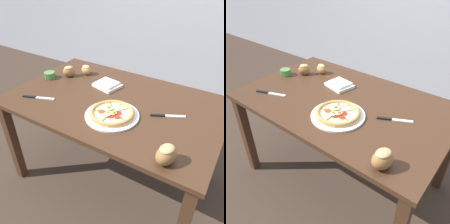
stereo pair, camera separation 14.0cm
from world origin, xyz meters
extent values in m
plane|color=#3D2D23|center=(0.00, 0.00, 0.00)|extent=(12.00, 12.00, 0.00)
cube|color=#422819|center=(0.00, 0.00, 0.71)|extent=(1.40, 0.89, 0.03)
cube|color=#422819|center=(-0.65, -0.39, 0.35)|extent=(0.06, 0.06, 0.70)
cube|color=#422819|center=(-0.65, 0.39, 0.35)|extent=(0.06, 0.06, 0.70)
cube|color=#422819|center=(0.65, 0.39, 0.35)|extent=(0.06, 0.06, 0.70)
cylinder|color=white|center=(0.09, -0.17, 0.73)|extent=(0.33, 0.33, 0.01)
cylinder|color=#DBB775|center=(0.09, -0.17, 0.75)|extent=(0.27, 0.27, 0.01)
cylinder|color=beige|center=(0.09, -0.17, 0.75)|extent=(0.23, 0.23, 0.00)
torus|color=tan|center=(0.09, -0.17, 0.75)|extent=(0.27, 0.27, 0.03)
cube|color=#472D19|center=(0.14, -0.19, 0.76)|extent=(0.11, 0.04, 0.00)
cube|color=#472D19|center=(0.12, -0.12, 0.76)|extent=(0.07, 0.09, 0.00)
cube|color=#472D19|center=(0.05, -0.12, 0.76)|extent=(0.07, 0.09, 0.00)
cube|color=#472D19|center=(0.03, -0.19, 0.76)|extent=(0.11, 0.04, 0.00)
cube|color=#472D19|center=(0.09, -0.22, 0.76)|extent=(0.01, 0.11, 0.00)
cylinder|color=red|center=(0.10, -0.21, 0.76)|extent=(0.05, 0.05, 0.00)
cylinder|color=red|center=(0.03, -0.19, 0.76)|extent=(0.04, 0.04, 0.00)
cylinder|color=red|center=(0.13, -0.16, 0.76)|extent=(0.04, 0.04, 0.00)
cylinder|color=red|center=(0.14, -0.19, 0.76)|extent=(0.04, 0.04, 0.00)
ellipsoid|color=white|center=(0.06, -0.15, 0.76)|extent=(0.06, 0.06, 0.01)
sphere|color=orange|center=(0.05, -0.15, 0.77)|extent=(0.02, 0.02, 0.02)
ellipsoid|color=white|center=(0.08, -0.20, 0.76)|extent=(0.05, 0.06, 0.01)
sphere|color=#F4AD1E|center=(0.08, -0.20, 0.77)|extent=(0.02, 0.02, 0.02)
ellipsoid|color=white|center=(0.10, -0.18, 0.76)|extent=(0.06, 0.06, 0.01)
sphere|color=#F4AD1E|center=(0.11, -0.18, 0.77)|extent=(0.02, 0.02, 0.02)
cylinder|color=#386B23|center=(0.06, -0.16, 0.76)|extent=(0.01, 0.01, 0.00)
cylinder|color=#477A2D|center=(0.09, -0.07, 0.76)|extent=(0.01, 0.01, 0.00)
cylinder|color=#2D5B1E|center=(0.08, -0.15, 0.76)|extent=(0.01, 0.01, 0.00)
cylinder|color=#386B23|center=(0.08, -0.18, 0.76)|extent=(0.01, 0.01, 0.00)
cylinder|color=#2D5B1E|center=(0.08, -0.22, 0.76)|extent=(0.02, 0.02, 0.00)
cylinder|color=#2D5B1E|center=(0.13, -0.14, 0.76)|extent=(0.01, 0.01, 0.00)
cylinder|color=#386B23|center=(0.05, -0.18, 0.76)|extent=(0.01, 0.01, 0.00)
cylinder|color=#4C8442|center=(-0.59, 0.02, 0.75)|extent=(0.08, 0.08, 0.05)
cylinder|color=#AD1423|center=(-0.59, 0.02, 0.76)|extent=(0.07, 0.07, 0.03)
cylinder|color=#4C8442|center=(-0.55, 0.02, 0.75)|extent=(0.01, 0.01, 0.05)
cylinder|color=#4C8442|center=(-0.57, 0.05, 0.75)|extent=(0.01, 0.01, 0.05)
cylinder|color=#4C8442|center=(-0.59, 0.06, 0.75)|extent=(0.01, 0.01, 0.05)
cylinder|color=#4C8442|center=(-0.62, 0.05, 0.75)|extent=(0.01, 0.01, 0.05)
cylinder|color=#4C8442|center=(-0.64, 0.02, 0.75)|extent=(0.01, 0.01, 0.05)
cylinder|color=#4C8442|center=(-0.62, -0.01, 0.75)|extent=(0.01, 0.01, 0.05)
cylinder|color=#4C8442|center=(-0.59, -0.02, 0.75)|extent=(0.01, 0.01, 0.05)
cylinder|color=#4C8442|center=(-0.57, -0.01, 0.75)|extent=(0.01, 0.01, 0.05)
cube|color=white|center=(-0.14, 0.13, 0.74)|extent=(0.20, 0.19, 0.02)
cube|color=white|center=(-0.14, 0.13, 0.76)|extent=(0.16, 0.14, 0.02)
ellipsoid|color=olive|center=(-0.49, 0.12, 0.77)|extent=(0.12, 0.12, 0.08)
ellipsoid|color=tan|center=(-0.49, 0.12, 0.80)|extent=(0.08, 0.08, 0.02)
ellipsoid|color=olive|center=(0.50, -0.36, 0.78)|extent=(0.12, 0.13, 0.09)
ellipsoid|color=tan|center=(0.50, -0.36, 0.81)|extent=(0.08, 0.09, 0.03)
ellipsoid|color=#B27F47|center=(-0.39, 0.22, 0.76)|extent=(0.09, 0.08, 0.07)
ellipsoid|color=#EAB775|center=(-0.39, 0.22, 0.79)|extent=(0.07, 0.06, 0.02)
cube|color=silver|center=(-0.40, -0.23, 0.73)|extent=(0.13, 0.07, 0.01)
cube|color=black|center=(-0.50, -0.27, 0.73)|extent=(0.09, 0.05, 0.01)
cube|color=silver|center=(0.41, 0.03, 0.73)|extent=(0.12, 0.07, 0.01)
cube|color=black|center=(0.32, -0.02, 0.73)|extent=(0.09, 0.05, 0.01)
camera|label=1|loc=(0.70, -1.15, 1.54)|focal=38.00mm
camera|label=2|loc=(0.81, -1.07, 1.54)|focal=38.00mm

